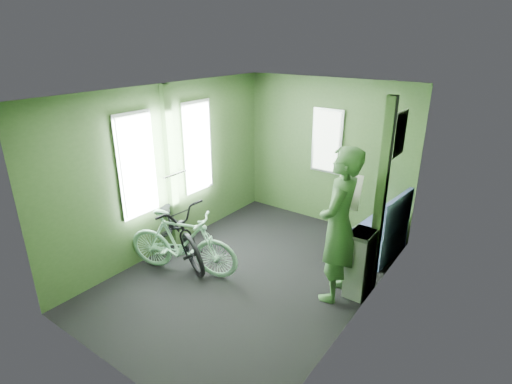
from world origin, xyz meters
TOP-DOWN VIEW (x-y plane):
  - room at (-0.04, 0.04)m, footprint 4.00×4.02m
  - bicycle_black at (-1.12, -0.22)m, footprint 1.93×1.44m
  - bicycle_mint at (-0.71, -0.50)m, footprint 1.56×0.95m
  - passenger at (1.04, 0.21)m, footprint 0.50×0.74m
  - waste_box at (1.26, 0.40)m, footprint 0.24×0.33m
  - bench_seat at (1.15, 1.44)m, footprint 0.56×0.91m

SIDE VIEW (x-z plane):
  - bicycle_black at x=-1.12m, z-range -0.51..0.51m
  - bicycle_mint at x=-0.71m, z-range -0.46..0.46m
  - bench_seat at x=1.15m, z-range -0.19..0.73m
  - waste_box at x=1.26m, z-range 0.00..0.81m
  - passenger at x=1.04m, z-range 0.00..1.81m
  - room at x=-0.04m, z-range 0.28..2.59m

